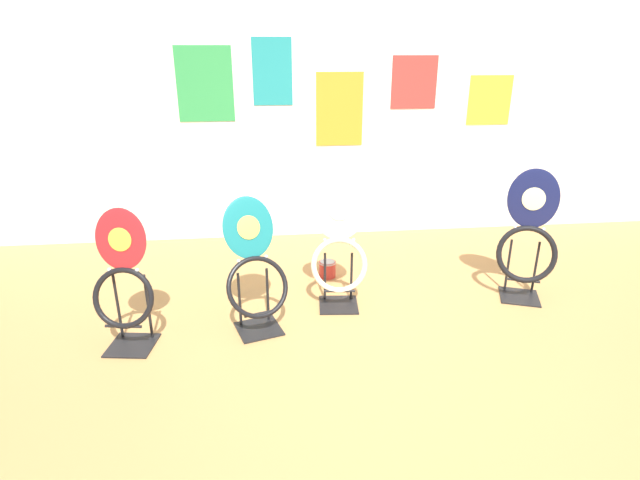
% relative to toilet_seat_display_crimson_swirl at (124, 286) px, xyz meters
% --- Properties ---
extents(ground_plane, '(14.00, 14.00, 0.00)m').
position_rel_toilet_seat_display_crimson_swirl_xyz_m(ground_plane, '(1.63, -0.57, -0.42)').
color(ground_plane, '#B7844C').
extents(wall_back, '(8.00, 0.07, 2.60)m').
position_rel_toilet_seat_display_crimson_swirl_xyz_m(wall_back, '(1.62, 1.93, 0.88)').
color(wall_back, silver).
rests_on(wall_back, ground_plane).
extents(toilet_seat_display_crimson_swirl, '(0.40, 0.32, 0.89)m').
position_rel_toilet_seat_display_crimson_swirl_xyz_m(toilet_seat_display_crimson_swirl, '(0.00, 0.00, 0.00)').
color(toilet_seat_display_crimson_swirl, black).
rests_on(toilet_seat_display_crimson_swirl, ground_plane).
extents(toilet_seat_display_teal_sax, '(0.46, 0.44, 0.88)m').
position_rel_toilet_seat_display_crimson_swirl_xyz_m(toilet_seat_display_teal_sax, '(0.79, 0.13, -0.02)').
color(toilet_seat_display_teal_sax, black).
rests_on(toilet_seat_display_teal_sax, ground_plane).
extents(toilet_seat_display_navy_moon, '(0.45, 0.36, 0.98)m').
position_rel_toilet_seat_display_crimson_swirl_xyz_m(toilet_seat_display_navy_moon, '(2.77, 0.35, 0.03)').
color(toilet_seat_display_navy_moon, black).
rests_on(toilet_seat_display_navy_moon, ground_plane).
extents(toilet_seat_display_white_plain, '(0.41, 0.31, 0.96)m').
position_rel_toilet_seat_display_crimson_swirl_xyz_m(toilet_seat_display_white_plain, '(1.38, 0.38, 0.03)').
color(toilet_seat_display_white_plain, black).
rests_on(toilet_seat_display_white_plain, ground_plane).
extents(paint_can, '(0.14, 0.14, 0.14)m').
position_rel_toilet_seat_display_crimson_swirl_xyz_m(paint_can, '(1.36, 0.87, -0.35)').
color(paint_can, red).
rests_on(paint_can, ground_plane).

